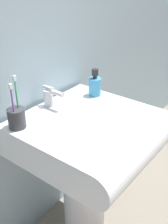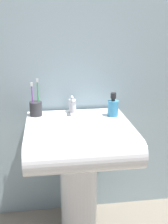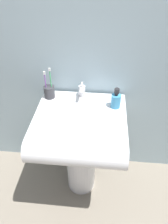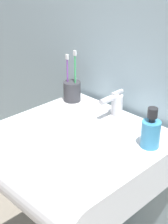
% 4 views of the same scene
% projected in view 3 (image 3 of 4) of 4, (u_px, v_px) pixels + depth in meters
% --- Properties ---
extents(ground_plane, '(6.00, 6.00, 0.00)m').
position_uv_depth(ground_plane, '(81.00, 183.00, 1.80)').
color(ground_plane, gray).
rests_on(ground_plane, ground).
extents(wall_back, '(5.00, 0.05, 2.40)m').
position_uv_depth(wall_back, '(85.00, 21.00, 1.27)').
color(wall_back, '#9EB7C1').
rests_on(wall_back, ground).
extents(sink_pedestal, '(0.21, 0.21, 0.58)m').
position_uv_depth(sink_pedestal, '(81.00, 160.00, 1.61)').
color(sink_pedestal, white).
rests_on(sink_pedestal, ground).
extents(sink_basin, '(0.56, 0.56, 0.15)m').
position_uv_depth(sink_basin, '(80.00, 129.00, 1.34)').
color(sink_basin, white).
rests_on(sink_basin, sink_pedestal).
extents(faucet, '(0.04, 0.12, 0.10)m').
position_uv_depth(faucet, '(82.00, 91.00, 1.46)').
color(faucet, silver).
rests_on(faucet, sink_basin).
extents(toothbrush_cup, '(0.07, 0.07, 0.22)m').
position_uv_depth(toothbrush_cup, '(49.00, 91.00, 1.46)').
color(toothbrush_cup, '#38383D').
rests_on(toothbrush_cup, sink_basin).
extents(soap_bottle, '(0.06, 0.06, 0.14)m').
position_uv_depth(soap_bottle, '(116.00, 100.00, 1.37)').
color(soap_bottle, '#3F99CC').
rests_on(soap_bottle, sink_basin).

